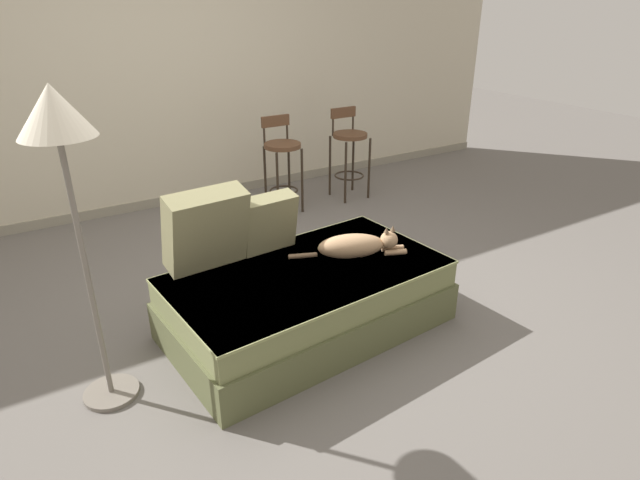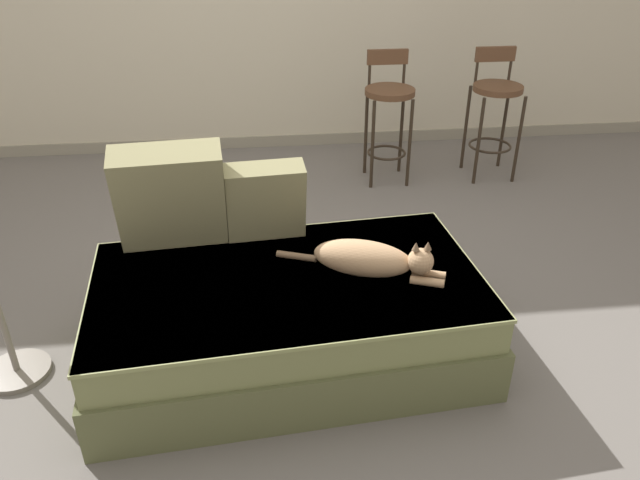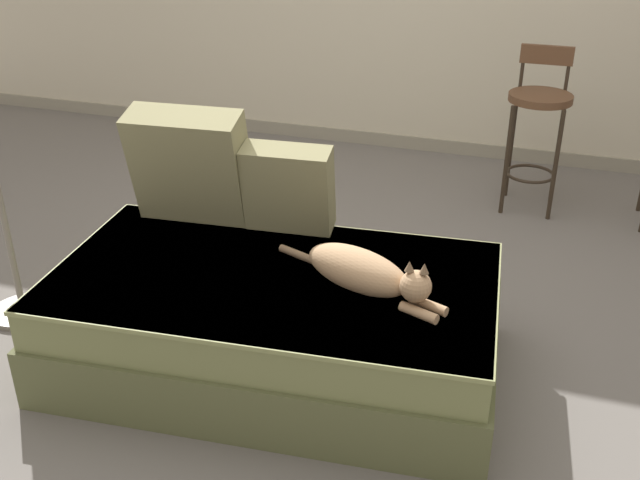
% 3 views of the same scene
% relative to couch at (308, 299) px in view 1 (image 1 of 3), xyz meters
% --- Properties ---
extents(ground_plane, '(16.00, 16.00, 0.00)m').
position_rel_couch_xyz_m(ground_plane, '(0.00, 0.40, -0.21)').
color(ground_plane, '#66605B').
rests_on(ground_plane, ground).
extents(wall_back_panel, '(8.00, 0.10, 2.60)m').
position_rel_couch_xyz_m(wall_back_panel, '(0.00, 2.65, 1.09)').
color(wall_back_panel, beige).
rests_on(wall_back_panel, ground).
extents(wall_baseboard_trim, '(8.00, 0.02, 0.09)m').
position_rel_couch_xyz_m(wall_baseboard_trim, '(0.00, 2.60, -0.16)').
color(wall_baseboard_trim, gray).
rests_on(wall_baseboard_trim, ground).
extents(couch, '(1.74, 1.08, 0.41)m').
position_rel_couch_xyz_m(couch, '(0.00, 0.00, 0.00)').
color(couch, brown).
rests_on(couch, ground).
extents(throw_pillow_corner, '(0.49, 0.31, 0.50)m').
position_rel_couch_xyz_m(throw_pillow_corner, '(-0.49, 0.33, 0.45)').
color(throw_pillow_corner, '#847F56').
rests_on(throw_pillow_corner, couch).
extents(throw_pillow_middle, '(0.37, 0.22, 0.38)m').
position_rel_couch_xyz_m(throw_pillow_middle, '(-0.07, 0.37, 0.39)').
color(throw_pillow_middle, '#847F56').
rests_on(throw_pillow_middle, couch).
extents(cat, '(0.70, 0.35, 0.19)m').
position_rel_couch_xyz_m(cat, '(0.35, -0.00, 0.28)').
color(cat, tan).
rests_on(cat, couch).
extents(bar_stool_near_window, '(0.34, 0.34, 0.89)m').
position_rel_couch_xyz_m(bar_stool_near_window, '(0.82, 1.87, 0.33)').
color(bar_stool_near_window, '#2D2319').
rests_on(bar_stool_near_window, ground).
extents(bar_stool_by_doorway, '(0.34, 0.34, 0.89)m').
position_rel_couch_xyz_m(bar_stool_by_doorway, '(1.57, 1.87, 0.32)').
color(bar_stool_by_doorway, '#2D2319').
rests_on(bar_stool_by_doorway, ground).
extents(floor_lamp, '(0.32, 0.32, 1.58)m').
position_rel_couch_xyz_m(floor_lamp, '(-1.19, 0.00, 1.12)').
color(floor_lamp, slate).
rests_on(floor_lamp, ground).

